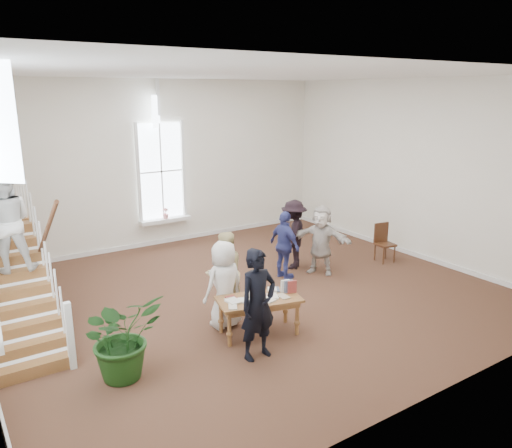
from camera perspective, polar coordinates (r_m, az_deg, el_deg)
ground at (r=10.69m, az=-0.80°, el=-8.03°), size 10.00×10.00×0.00m
room_shell at (r=14.25m, az=-10.37°, el=-0.66°), size 10.49×10.00×10.00m
staircase at (r=9.44m, az=-26.32°, el=-2.31°), size 1.10×4.10×2.92m
library_table at (r=8.83m, az=0.28°, el=-8.96°), size 1.57×1.04×0.73m
police_officer at (r=7.97m, az=0.23°, el=-9.16°), size 0.69×0.48×1.82m
elderly_woman at (r=9.04m, az=-3.66°, el=-6.92°), size 0.84×0.60×1.61m
person_yellow at (r=9.58m, az=-3.60°, el=-5.60°), size 0.81×0.64×1.62m
woman_cluster_a at (r=11.35m, az=3.30°, el=-2.44°), size 0.46×0.95×1.57m
woman_cluster_b at (r=12.03m, az=4.32°, el=-1.19°), size 1.24×1.17×1.68m
woman_cluster_c at (r=11.73m, az=7.42°, el=-1.81°), size 1.22×1.53×1.63m
floor_plant at (r=7.82m, az=-15.05°, el=-12.28°), size 1.34×1.21×1.32m
side_chair at (r=12.97m, az=14.35°, el=-1.80°), size 0.48×0.48×0.97m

